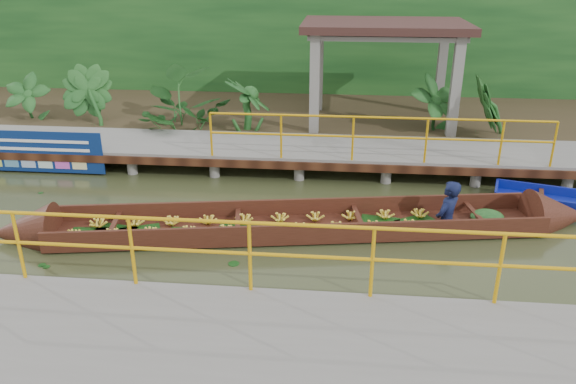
{
  "coord_description": "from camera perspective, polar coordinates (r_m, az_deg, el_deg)",
  "views": [
    {
      "loc": [
        1.93,
        -9.44,
        4.8
      ],
      "look_at": [
        0.96,
        0.5,
        0.6
      ],
      "focal_mm": 35.0,
      "sensor_mm": 36.0,
      "label": 1
    }
  ],
  "objects": [
    {
      "name": "near_dock",
      "position": [
        6.97,
        -3.58,
        -17.43
      ],
      "size": [
        18.0,
        2.4,
        1.73
      ],
      "color": "slate",
      "rests_on": "ground"
    },
    {
      "name": "tropical_plants",
      "position": [
        15.42,
        -4.91,
        9.3
      ],
      "size": [
        14.24,
        1.24,
        1.54
      ],
      "color": "#143E18",
      "rests_on": "ground"
    },
    {
      "name": "foliage_backdrop",
      "position": [
        19.74,
        -0.07,
        14.65
      ],
      "size": [
        30.0,
        0.8,
        4.0
      ],
      "primitive_type": "cube",
      "color": "#143E18",
      "rests_on": "ground"
    },
    {
      "name": "blue_banner",
      "position": [
        14.53,
        -24.14,
        3.78
      ],
      "size": [
        3.22,
        0.04,
        1.01
      ],
      "color": "navy",
      "rests_on": "ground"
    },
    {
      "name": "ground",
      "position": [
        10.77,
        -5.34,
        -3.78
      ],
      "size": [
        80.0,
        80.0,
        0.0
      ],
      "primitive_type": "plane",
      "color": "#31371B",
      "rests_on": "ground"
    },
    {
      "name": "pavilion",
      "position": [
        15.9,
        9.76,
        15.33
      ],
      "size": [
        4.4,
        3.0,
        3.0
      ],
      "color": "slate",
      "rests_on": "ground"
    },
    {
      "name": "far_dock",
      "position": [
        13.71,
        -2.71,
        4.4
      ],
      "size": [
        16.0,
        2.06,
        1.66
      ],
      "color": "slate",
      "rests_on": "ground"
    },
    {
      "name": "land_strip",
      "position": [
        17.66,
        -0.88,
        7.78
      ],
      "size": [
        30.0,
        8.0,
        0.45
      ],
      "primitive_type": "cube",
      "color": "#362B1B",
      "rests_on": "ground"
    },
    {
      "name": "vendor_boat",
      "position": [
        10.56,
        2.34,
        -2.94
      ],
      "size": [
        11.28,
        2.95,
        2.17
      ],
      "rotation": [
        0.0,
        0.0,
        0.17
      ],
      "color": "#33170D",
      "rests_on": "ground"
    }
  ]
}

